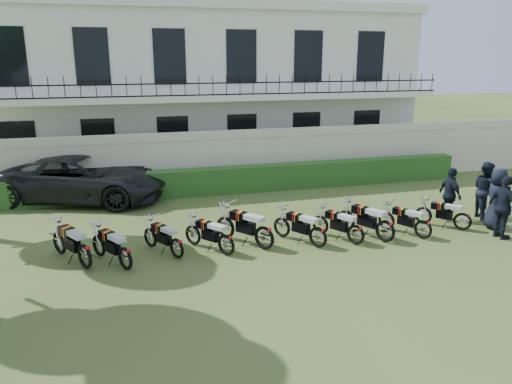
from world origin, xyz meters
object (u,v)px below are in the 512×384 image
motorcycle_0 (84,250)px  motorcycle_7 (386,226)px  motorcycle_9 (463,217)px  officer_3 (497,199)px  suv (81,179)px  officer_2 (504,207)px  motorcycle_4 (264,232)px  motorcycle_2 (177,243)px  officer_5 (450,195)px  motorcycle_5 (318,232)px  officer_4 (485,190)px  motorcycle_8 (424,225)px  motorcycle_1 (125,253)px  motorcycle_6 (356,230)px  motorcycle_3 (226,240)px

motorcycle_0 → motorcycle_7: bearing=-32.9°
motorcycle_9 → officer_3: bearing=-46.1°
suv → officer_2: bearing=-101.7°
officer_2 → motorcycle_4: bearing=79.2°
motorcycle_2 → officer_5: officer_5 is taller
motorcycle_4 → motorcycle_5: bearing=-46.8°
motorcycle_4 → officer_4: size_ratio=0.91×
motorcycle_8 → officer_2: (2.24, -0.53, 0.50)m
motorcycle_2 → motorcycle_4: motorcycle_4 is taller
motorcycle_8 → officer_5: officer_5 is taller
motorcycle_1 → motorcycle_2: bearing=-14.0°
motorcycle_8 → motorcycle_6: bearing=146.2°
motorcycle_5 → officer_5: bearing=-21.2°
motorcycle_4 → motorcycle_7: 3.48m
motorcycle_8 → officer_2: 2.36m
suv → officer_5: size_ratio=3.47×
motorcycle_2 → officer_2: 9.34m
motorcycle_2 → suv: bearing=81.6°
officer_3 → officer_5: officer_3 is taller
motorcycle_4 → officer_3: (7.30, -0.18, 0.43)m
motorcycle_3 → officer_5: officer_5 is taller
motorcycle_9 → officer_4: (1.51, 0.94, 0.50)m
motorcycle_1 → motorcycle_6: 6.25m
motorcycle_2 → motorcycle_4: size_ratio=0.89×
motorcycle_5 → motorcycle_4: bearing=136.4°
officer_2 → officer_5: officer_2 is taller
motorcycle_1 → officer_5: 10.18m
motorcycle_9 → officer_4: bearing=-10.7°
motorcycle_0 → motorcycle_2: motorcycle_0 is taller
motorcycle_2 → motorcycle_5: motorcycle_5 is taller
motorcycle_7 → motorcycle_9: motorcycle_7 is taller
suv → officer_5: officer_5 is taller
officer_4 → motorcycle_2: bearing=105.8°
motorcycle_7 → officer_3: size_ratio=0.94×
motorcycle_8 → motorcycle_7: bearing=146.5°
motorcycle_5 → officer_3: (5.84, 0.08, 0.48)m
motorcycle_5 → officer_2: officer_2 is taller
motorcycle_6 → officer_2: bearing=-38.9°
motorcycle_5 → motorcycle_7: motorcycle_7 is taller
motorcycle_7 → suv: suv is taller
motorcycle_3 → motorcycle_5: motorcycle_5 is taller
motorcycle_6 → motorcycle_7: (0.89, -0.05, 0.05)m
motorcycle_0 → motorcycle_8: 9.31m
motorcycle_9 → officer_2: 1.19m
motorcycle_0 → motorcycle_6: (7.21, -0.27, -0.05)m
motorcycle_8 → motorcycle_9: motorcycle_8 is taller
motorcycle_6 → suv: bearing=108.0°
motorcycle_7 → motorcycle_0: bearing=148.9°
motorcycle_0 → motorcycle_4: bearing=-29.9°
officer_2 → officer_3: (0.40, 0.78, 0.01)m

